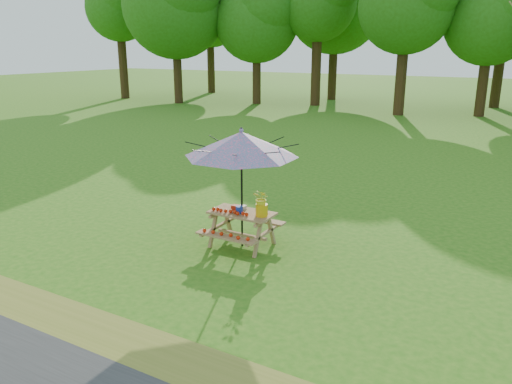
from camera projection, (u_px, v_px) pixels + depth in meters
The scene contains 6 objects.
ground at pixel (329, 289), 7.73m from camera, with size 120.00×120.00×0.00m, color #286613.
picnic_table at pixel (242, 229), 9.35m from camera, with size 1.20×1.32×0.67m.
patio_umbrella at pixel (241, 144), 8.90m from camera, with size 2.69×2.69×2.25m.
produce_bins at pixel (239, 208), 9.29m from camera, with size 0.28×0.36×0.13m.
tomatoes_row at pixel (230, 212), 9.17m from camera, with size 0.77×0.13×0.07m, color red, non-canonical shape.
flower_bucket at pixel (262, 202), 8.97m from camera, with size 0.36×0.33×0.49m.
Camera 1 is at (2.45, -6.65, 3.63)m, focal length 35.00 mm.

